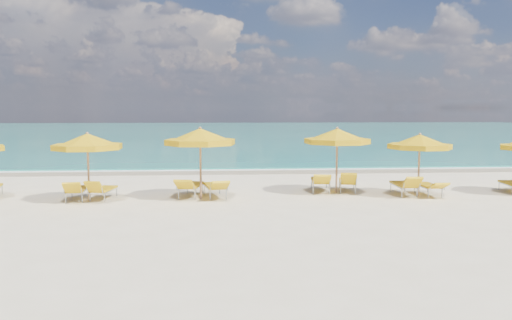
{
  "coord_description": "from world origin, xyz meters",
  "views": [
    {
      "loc": [
        -1.37,
        -18.1,
        3.26
      ],
      "look_at": [
        0.0,
        1.5,
        1.2
      ],
      "focal_mm": 35.0,
      "sensor_mm": 36.0,
      "label": 1
    }
  ],
  "objects": [
    {
      "name": "lounger_5_right",
      "position": [
        6.37,
        -0.15,
        0.21
      ],
      "size": [
        0.66,
        1.85,
        0.65
      ],
      "rotation": [
        0.0,
        0.0,
        0.04
      ],
      "color": "#A5A8AD",
      "rests_on": "ground"
    },
    {
      "name": "lounger_3_left",
      "position": [
        -2.51,
        0.17,
        0.24
      ],
      "size": [
        1.0,
        2.12,
        0.82
      ],
      "rotation": [
        0.0,
        0.0,
        -0.17
      ],
      "color": "#A5A8AD",
      "rests_on": "ground"
    },
    {
      "name": "umbrella_3",
      "position": [
        -2.12,
        -0.25,
        2.21
      ],
      "size": [
        3.1,
        3.1,
        2.6
      ],
      "rotation": [
        0.0,
        0.0,
        0.24
      ],
      "color": "#AC7E56",
      "rests_on": "ground"
    },
    {
      "name": "wet_sand_band",
      "position": [
        0.0,
        7.4,
        0.0
      ],
      "size": [
        120.0,
        2.6,
        0.01
      ],
      "primitive_type": "cube",
      "color": "tan",
      "rests_on": "ground"
    },
    {
      "name": "ground_plane",
      "position": [
        0.0,
        0.0,
        0.0
      ],
      "size": [
        120.0,
        120.0,
        0.0
      ],
      "primitive_type": "plane",
      "color": "beige"
    },
    {
      "name": "lounger_4_right",
      "position": [
        3.55,
        0.92,
        0.23
      ],
      "size": [
        0.96,
        1.89,
        0.88
      ],
      "rotation": [
        0.0,
        0.0,
        -0.2
      ],
      "color": "#A5A8AD",
      "rests_on": "ground"
    },
    {
      "name": "lounger_2_right",
      "position": [
        -5.59,
        -0.18,
        0.22
      ],
      "size": [
        0.84,
        1.77,
        0.82
      ],
      "rotation": [
        0.0,
        0.0,
        -0.16
      ],
      "color": "#A5A8AD",
      "rests_on": "ground"
    },
    {
      "name": "lounger_3_right",
      "position": [
        -1.6,
        0.0,
        0.24
      ],
      "size": [
        1.01,
        2.1,
        0.79
      ],
      "rotation": [
        0.0,
        0.0,
        0.19
      ],
      "color": "#A5A8AD",
      "rests_on": "ground"
    },
    {
      "name": "whitecap_far",
      "position": [
        8.0,
        24.0,
        0.0
      ],
      "size": [
        18.0,
        0.3,
        0.05
      ],
      "primitive_type": "cube",
      "color": "white",
      "rests_on": "ground"
    },
    {
      "name": "lounger_4_left",
      "position": [
        2.49,
        0.99,
        0.25
      ],
      "size": [
        0.93,
        2.12,
        0.85
      ],
      "rotation": [
        0.0,
        0.0,
        -0.13
      ],
      "color": "#A5A8AD",
      "rests_on": "ground"
    },
    {
      "name": "umbrella_4",
      "position": [
        3.02,
        0.54,
        2.17
      ],
      "size": [
        3.11,
        3.11,
        2.54
      ],
      "rotation": [
        0.0,
        0.0,
        -0.28
      ],
      "color": "#AC7E56",
      "rests_on": "ground"
    },
    {
      "name": "foam_line",
      "position": [
        0.0,
        8.2,
        0.0
      ],
      "size": [
        120.0,
        1.2,
        0.03
      ],
      "primitive_type": "cube",
      "color": "white",
      "rests_on": "ground"
    },
    {
      "name": "lounger_5_left",
      "position": [
        5.45,
        -0.06,
        0.23
      ],
      "size": [
        0.67,
        1.89,
        0.86
      ],
      "rotation": [
        0.0,
        0.0,
        -0.01
      ],
      "color": "#A5A8AD",
      "rests_on": "ground"
    },
    {
      "name": "ocean",
      "position": [
        0.0,
        48.0,
        0.0
      ],
      "size": [
        120.0,
        80.0,
        0.3
      ],
      "primitive_type": "cube",
      "color": "#167D6F",
      "rests_on": "ground"
    },
    {
      "name": "umbrella_5",
      "position": [
        5.89,
        -0.35,
        2.0
      ],
      "size": [
        2.76,
        2.76,
        2.35
      ],
      "rotation": [
        0.0,
        0.0,
        -0.21
      ],
      "color": "#AC7E56",
      "rests_on": "ground"
    },
    {
      "name": "umbrella_2",
      "position": [
        -5.98,
        -0.58,
        2.08
      ],
      "size": [
        3.05,
        3.05,
        2.44
      ],
      "rotation": [
        0.0,
        0.0,
        -0.33
      ],
      "color": "#AC7E56",
      "rests_on": "ground"
    },
    {
      "name": "whitecap_near",
      "position": [
        -6.0,
        17.0,
        0.0
      ],
      "size": [
        14.0,
        0.36,
        0.05
      ],
      "primitive_type": "cube",
      "color": "white",
      "rests_on": "ground"
    },
    {
      "name": "lounger_2_left",
      "position": [
        -6.51,
        -0.23,
        0.22
      ],
      "size": [
        0.8,
        1.87,
        0.81
      ],
      "rotation": [
        0.0,
        0.0,
        0.11
      ],
      "color": "#A5A8AD",
      "rests_on": "ground"
    }
  ]
}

